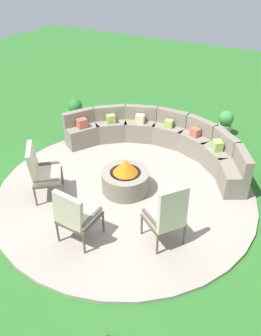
{
  "coord_description": "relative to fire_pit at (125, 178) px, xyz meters",
  "views": [
    {
      "loc": [
        2.65,
        -4.54,
        4.1
      ],
      "look_at": [
        0.0,
        0.2,
        0.45
      ],
      "focal_mm": 35.87,
      "sensor_mm": 36.0,
      "label": 1
    }
  ],
  "objects": [
    {
      "name": "curved_stone_bench",
      "position": [
        -0.01,
        1.63,
        0.06
      ],
      "size": [
        4.34,
        1.68,
        0.82
      ],
      "color": "gray",
      "rests_on": "patio_circle"
    },
    {
      "name": "potted_plant_5",
      "position": [
        1.01,
        3.31,
        0.02
      ],
      "size": [
        0.38,
        0.38,
        0.65
      ],
      "color": "#A89E8E",
      "rests_on": "ground_plane"
    },
    {
      "name": "lounge_chair_front_right",
      "position": [
        0.0,
        -1.54,
        0.28
      ],
      "size": [
        0.56,
        0.58,
        1.05
      ],
      "rotation": [
        0.0,
        0.0,
        6.28
      ],
      "color": "brown",
      "rests_on": "patio_circle"
    },
    {
      "name": "lounge_chair_front_left",
      "position": [
        -1.25,
        -0.9,
        0.3
      ],
      "size": [
        0.79,
        0.81,
        1.09
      ],
      "rotation": [
        0.0,
        0.0,
        5.39
      ],
      "color": "brown",
      "rests_on": "patio_circle"
    },
    {
      "name": "ground_plane",
      "position": [
        0.0,
        0.0,
        -0.33
      ],
      "size": [
        24.0,
        24.0,
        0.0
      ],
      "primitive_type": "plane",
      "color": "#2D6B28"
    },
    {
      "name": "patio_circle",
      "position": [
        0.0,
        0.0,
        -0.3
      ],
      "size": [
        5.02,
        5.02,
        0.06
      ],
      "primitive_type": "cylinder",
      "color": "#9E9384",
      "rests_on": "ground_plane"
    },
    {
      "name": "fire_pit",
      "position": [
        0.0,
        0.0,
        0.0
      ],
      "size": [
        0.92,
        0.92,
        0.69
      ],
      "color": "gray",
      "rests_on": "patio_circle"
    },
    {
      "name": "potted_plant_1",
      "position": [
        -2.76,
        2.07,
        0.05
      ],
      "size": [
        0.39,
        0.39,
        0.65
      ],
      "color": "#605B56",
      "rests_on": "ground_plane"
    },
    {
      "name": "lounge_chair_back_left",
      "position": [
        1.26,
        -0.9,
        0.31
      ],
      "size": [
        0.74,
        0.76,
        1.14
      ],
      "rotation": [
        0.0,
        0.0,
        7.27
      ],
      "color": "brown",
      "rests_on": "patio_circle"
    }
  ]
}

